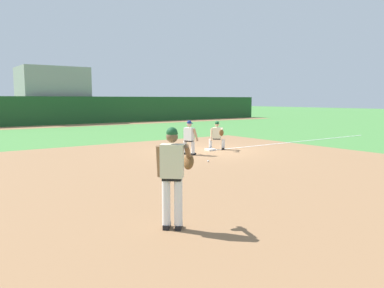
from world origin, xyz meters
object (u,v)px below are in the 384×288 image
first_base_bag (210,150)px  baserunner (189,136)px  pitcher (173,172)px  first_baseman (217,134)px  baseball (208,161)px

first_base_bag → baserunner: 1.78m
pitcher → first_base_bag: bearing=48.1°
first_base_bag → first_baseman: 0.84m
first_base_bag → first_baseman: size_ratio=0.28×
first_base_bag → baseball: first_base_bag is taller
baseball → first_baseman: first_baseman is taller
baseball → first_baseman: (2.49, 2.51, 0.69)m
baseball → pitcher: size_ratio=0.04×
first_base_bag → baseball: (-2.01, -2.43, -0.01)m
first_base_bag → pitcher: pitcher is taller
baserunner → first_base_bag: bearing=18.5°
first_base_bag → baseball: 3.15m
first_base_bag → baseball: bearing=-129.6°
first_baseman → baserunner: baserunner is taller
first_base_bag → baserunner: (-1.53, -0.51, 0.75)m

